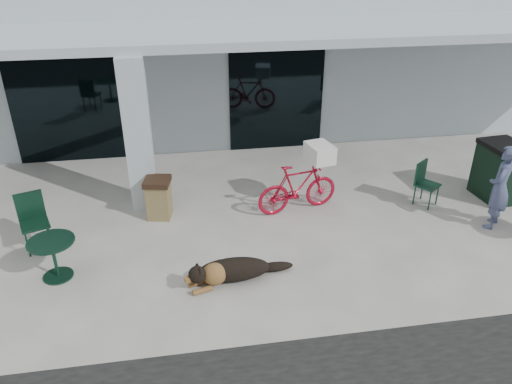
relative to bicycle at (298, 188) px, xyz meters
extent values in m
plane|color=#BBB9B0|center=(-1.58, -1.60, -0.52)|extent=(80.00, 80.00, 0.00)
cube|color=#B1BFC8|center=(-1.58, 6.90, 1.73)|extent=(22.00, 7.00, 4.50)
cube|color=black|center=(-4.78, 3.38, 0.83)|extent=(2.80, 0.06, 2.70)
cube|color=black|center=(0.22, 3.38, 0.83)|extent=(2.40, 0.06, 2.70)
cube|color=#B1BFC8|center=(-3.08, 0.70, 1.04)|extent=(0.50, 0.50, 3.12)
cube|color=#B1BFC8|center=(-1.58, 2.00, 2.69)|extent=(22.00, 2.80, 0.18)
imported|color=#AC0D27|center=(0.00, 0.00, 0.00)|extent=(1.79, 0.84, 1.04)
cube|color=white|center=(0.44, 0.10, 0.70)|extent=(0.56, 0.68, 0.35)
cylinder|color=white|center=(-1.71, -1.61, -0.47)|extent=(0.09, 0.09, 0.09)
imported|color=#444E73|center=(3.60, -1.20, 0.32)|extent=(0.72, 0.71, 1.68)
camera|label=1|loc=(-2.28, -8.68, 4.63)|focal=35.00mm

